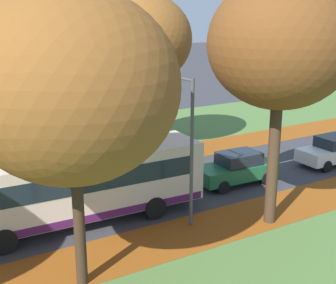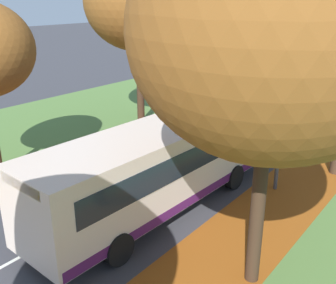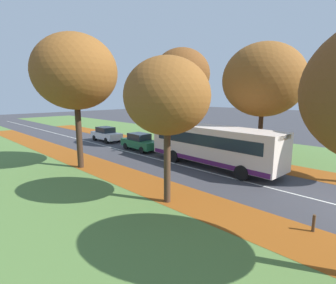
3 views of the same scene
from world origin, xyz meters
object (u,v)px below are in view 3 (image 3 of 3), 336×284
at_px(bollard_third, 314,223).
at_px(streetlamp_right, 193,112).
at_px(car_white_following, 106,134).
at_px(tree_right_mid, 182,74).
at_px(car_green_lead, 140,142).
at_px(tree_left_near, 167,97).
at_px(bus, 213,144).
at_px(tree_right_near, 263,80).
at_px(tree_left_mid, 75,72).

height_order(bollard_third, streetlamp_right, streetlamp_right).
xyz_separation_m(streetlamp_right, car_white_following, (-2.03, 11.16, -2.92)).
relative_size(tree_right_mid, car_green_lead, 2.28).
relative_size(tree_left_near, tree_right_mid, 0.72).
bearing_deg(bus, bollard_third, -120.86).
relative_size(tree_left_near, tree_right_near, 0.76).
distance_m(tree_right_mid, bus, 9.59).
relative_size(tree_right_near, car_green_lead, 2.16).
bearing_deg(car_white_following, streetlamp_right, -79.71).
xyz_separation_m(bollard_third, car_green_lead, (4.84, 16.64, 0.46)).
bearing_deg(tree_left_mid, streetlamp_right, -17.46).
relative_size(streetlamp_right, bus, 0.57).
xyz_separation_m(tree_left_near, tree_left_mid, (-0.07, 8.93, 1.61)).
distance_m(bollard_third, car_green_lead, 17.34).
relative_size(bollard_third, car_green_lead, 0.16).
relative_size(tree_left_mid, streetlamp_right, 1.57).
bearing_deg(streetlamp_right, tree_left_mid, 162.54).
relative_size(tree_left_near, car_white_following, 1.66).
bearing_deg(tree_right_near, streetlamp_right, 110.79).
relative_size(tree_right_near, tree_right_mid, 0.95).
distance_m(bollard_third, bus, 9.79).
bearing_deg(tree_left_mid, bollard_third, -82.25).
distance_m(tree_left_near, bollard_third, 8.01).
distance_m(tree_left_near, car_white_following, 19.12).
xyz_separation_m(tree_right_mid, bollard_third, (-8.96, -15.08, -6.87)).
distance_m(tree_left_mid, car_green_lead, 9.26).
distance_m(tree_left_mid, bollard_third, 16.46).
relative_size(tree_left_near, bollard_third, 10.00).
distance_m(tree_right_mid, bollard_third, 18.84).
height_order(tree_left_mid, streetlamp_right, tree_left_mid).
bearing_deg(streetlamp_right, car_green_lead, 117.92).
height_order(tree_left_near, car_white_following, tree_left_near).
bearing_deg(car_green_lead, tree_left_near, -122.84).
xyz_separation_m(tree_left_mid, bus, (7.02, -6.69, -5.08)).
xyz_separation_m(streetlamp_right, bus, (-2.28, -3.77, -2.03)).
bearing_deg(tree_left_mid, car_green_lead, 13.33).
bearing_deg(tree_left_near, car_green_lead, 57.16).
xyz_separation_m(tree_left_near, tree_right_near, (11.24, 0.72, 1.19)).
bearing_deg(streetlamp_right, tree_left_near, -146.95).
bearing_deg(streetlamp_right, bollard_third, -120.97).
distance_m(tree_right_mid, streetlamp_right, 4.90).
relative_size(tree_left_mid, car_white_following, 2.22).
xyz_separation_m(car_green_lead, car_white_following, (0.39, 6.60, 0.00)).
height_order(tree_left_near, streetlamp_right, tree_left_near).
xyz_separation_m(tree_left_near, tree_right_mid, (10.94, 9.00, 2.04)).
distance_m(streetlamp_right, bus, 4.85).
height_order(bus, car_white_following, bus).
bearing_deg(car_white_following, tree_right_mid, -65.44).
height_order(bollard_third, car_white_following, car_white_following).
relative_size(tree_left_near, streetlamp_right, 1.17).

